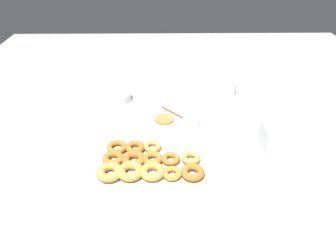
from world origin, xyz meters
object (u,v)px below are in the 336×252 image
Objects in this scene: donut_tray at (145,163)px; paper_cup at (231,89)px; pancake_4 at (164,119)px; spatula at (158,104)px; batter_bowl at (117,96)px; pancake_0 at (216,114)px; pancake_3 at (199,99)px; pancake_1 at (147,115)px; container_stack at (275,139)px; pancake_2 at (192,121)px.

paper_cup is (0.49, 0.64, 0.02)m from donut_tray.
pancake_4 is 0.17m from spatula.
batter_bowl is 2.14× the size of paper_cup.
pancake_4 is (-0.28, -0.06, 0.00)m from pancake_0.
pancake_0 is 0.29m from pancake_4.
donut_tray is at bearing -131.74° from pancake_0.
pancake_4 reaches higher than pancake_3.
pancake_0 is 0.22× the size of donut_tray.
spatula is (0.06, 0.12, -0.00)m from pancake_1.
container_stack is at bearing -58.00° from pancake_3.
container_stack is 0.55m from paper_cup.
pancake_4 is at bearing 76.69° from donut_tray.
donut_tray is 0.52m from spatula.
spatula is (-0.44, -0.12, -0.04)m from paper_cup.
pancake_0 is 1.01× the size of pancake_4.
pancake_1 is at bearing -178.90° from pancake_0.
pancake_3 is at bearing -119.30° from spatula.
container_stack is at bearing -26.65° from pancake_4.
spatula is (0.05, 0.52, -0.02)m from donut_tray.
pancake_4 is (-0.15, 0.02, -0.00)m from pancake_2.
pancake_1 is 0.13m from spatula.
pancake_0 is 0.55m from donut_tray.
pancake_4 is 0.36m from batter_bowl.
pancake_2 is 0.40m from paper_cup.
pancake_4 is 0.37m from donut_tray.
container_stack reaches higher than pancake_3.
pancake_0 is 1.32× the size of paper_cup.
batter_bowl reaches higher than pancake_4.
container_stack is at bearing 9.93° from donut_tray.
pancake_1 is 0.69× the size of container_stack.
pancake_4 reaches higher than spatula.
donut_tray is at bearing -71.75° from batter_bowl.
pancake_4 is at bearing 174.12° from pancake_2.
pancake_4 is 0.61× the size of batter_bowl.
donut_tray reaches higher than pancake_1.
batter_bowl is 1.20× the size of container_stack.
container_stack is at bearing -54.24° from pancake_0.
pancake_1 reaches higher than spatula.
paper_cup reaches higher than pancake_4.
pancake_1 is 0.25m from pancake_2.
batter_bowl is (-0.56, 0.17, 0.02)m from pancake_0.
donut_tray is 2.80× the size of batter_bowl.
container_stack reaches higher than batter_bowl.
pancake_1 is 0.41m from donut_tray.
pancake_3 is 0.57m from container_stack.
pancake_2 is 1.02× the size of pancake_3.
donut_tray is 0.61m from batter_bowl.
pancake_0 is at bearing 1.10° from pancake_1.
batter_bowl reaches higher than pancake_2.
donut_tray is at bearing -124.03° from pancake_2.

